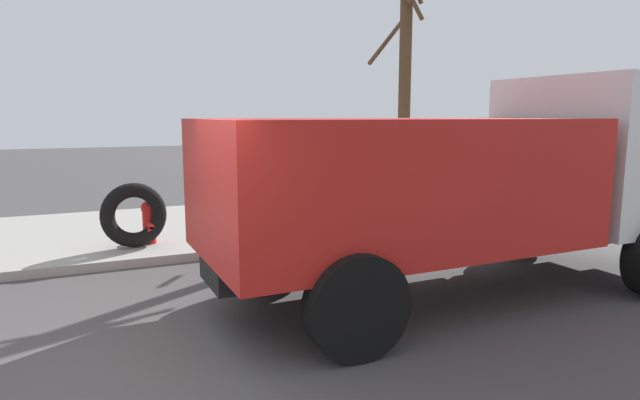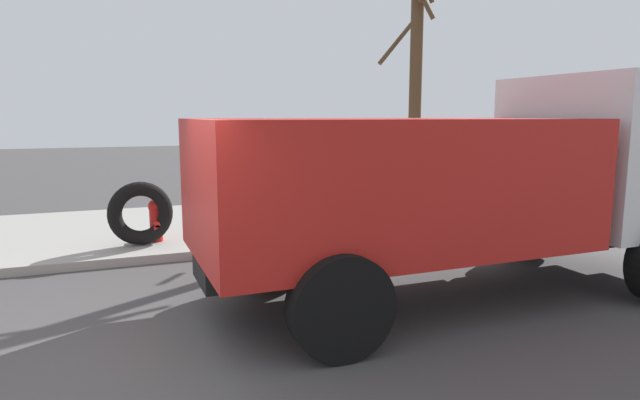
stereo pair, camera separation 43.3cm
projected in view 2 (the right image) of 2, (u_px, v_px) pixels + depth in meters
ground_plane at (98, 381)px, 5.04m from camera, size 80.00×80.00×0.00m
sidewalk_curb at (103, 233)px, 11.01m from camera, size 36.00×5.00×0.15m
fire_hydrant at (156, 219)px, 9.91m from camera, size 0.26×0.59×0.78m
loose_tire at (141, 213)px, 9.62m from camera, size 1.15×0.40×1.14m
dump_truck_red at (474, 178)px, 7.30m from camera, size 7.02×2.84×3.00m
bare_tree at (415, 77)px, 12.12m from camera, size 1.17×1.25×5.98m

